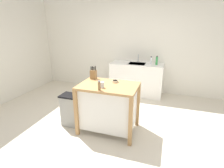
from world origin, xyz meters
TOP-DOWN VIEW (x-y plane):
  - ground_plane at (0.00, 0.00)m, footprint 6.83×6.83m
  - wall_back at (0.00, 2.26)m, footprint 5.83×0.10m
  - wall_left at (-2.91, 0.83)m, footprint 0.10×2.86m
  - kitchen_island at (0.02, -0.04)m, footprint 1.02×0.70m
  - knife_block at (-0.37, 0.21)m, footprint 0.11×0.09m
  - bowl_ceramic_wide at (0.09, 0.13)m, footprint 0.11×0.11m
  - drinking_cup at (-0.03, -0.21)m, footprint 0.07×0.07m
  - pepper_grinder at (-0.03, -0.33)m, footprint 0.04×0.04m
  - trash_bin at (-0.73, -0.10)m, footprint 0.36×0.28m
  - sink_counter at (0.15, 1.91)m, footprint 1.42×0.60m
  - sink_faucet at (0.15, 2.05)m, footprint 0.02×0.02m
  - bottle_hand_soap at (0.52, 1.93)m, footprint 0.05×0.05m
  - bottle_spray_cleaner at (0.66, 1.90)m, footprint 0.06×0.06m

SIDE VIEW (x-z plane):
  - ground_plane at x=0.00m, z-range 0.00..0.00m
  - trash_bin at x=-0.73m, z-range 0.00..0.63m
  - sink_counter at x=0.15m, z-range 0.00..0.88m
  - kitchen_island at x=0.02m, z-range 0.05..0.95m
  - bowl_ceramic_wide at x=0.09m, z-range 0.90..0.94m
  - drinking_cup at x=-0.03m, z-range 0.90..0.99m
  - pepper_grinder at x=-0.03m, z-range 0.89..1.05m
  - bottle_hand_soap at x=0.52m, z-range 0.87..1.08m
  - knife_block at x=-0.37m, z-range 0.86..1.11m
  - sink_faucet at x=0.15m, z-range 0.88..1.10m
  - bottle_spray_cleaner at x=0.66m, z-range 0.87..1.11m
  - wall_back at x=0.00m, z-range 0.00..2.60m
  - wall_left at x=-2.91m, z-range 0.00..2.60m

